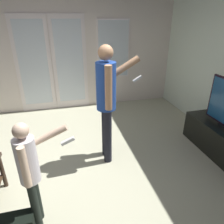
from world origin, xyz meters
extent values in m
cube|color=#B2B093|center=(0.00, 0.00, -0.01)|extent=(5.70, 5.04, 0.02)
cube|color=silver|center=(0.00, 2.49, 1.42)|extent=(5.70, 0.06, 2.85)
cube|color=white|center=(-0.38, 2.45, 1.01)|extent=(0.75, 0.02, 2.09)
cube|color=silver|center=(-0.38, 2.43, 1.06)|extent=(0.59, 0.01, 1.79)
cube|color=white|center=(0.38, 2.45, 1.01)|extent=(0.75, 0.02, 2.09)
cube|color=silver|center=(0.38, 2.43, 1.06)|extent=(0.59, 0.01, 1.79)
cube|color=white|center=(1.39, 2.45, 1.32)|extent=(0.75, 0.02, 1.29)
cube|color=silver|center=(1.39, 2.43, 1.32)|extent=(0.69, 0.01, 1.23)
cylinder|color=#302218|center=(-0.68, 0.04, 0.23)|extent=(0.05, 0.05, 0.46)
cube|color=black|center=(2.48, -0.11, 0.23)|extent=(0.44, 1.46, 0.46)
cylinder|color=black|center=(0.72, 0.21, 0.41)|extent=(0.11, 0.11, 0.83)
cylinder|color=black|center=(0.73, 0.39, 0.41)|extent=(0.11, 0.11, 0.83)
cylinder|color=#2448A3|center=(0.72, 0.30, 1.15)|extent=(0.27, 0.27, 0.65)
sphere|color=tan|center=(0.72, 0.30, 1.59)|extent=(0.20, 0.20, 0.20)
cylinder|color=tan|center=(0.71, 0.12, 1.19)|extent=(0.09, 0.09, 0.57)
cylinder|color=tan|center=(0.98, 0.47, 1.32)|extent=(0.54, 0.12, 0.38)
cube|color=white|center=(1.22, 0.46, 1.18)|extent=(0.14, 0.05, 0.10)
cylinder|color=black|center=(-0.23, -0.68, 0.29)|extent=(0.08, 0.08, 0.58)
cylinder|color=black|center=(-0.22, -0.55, 0.29)|extent=(0.08, 0.08, 0.58)
cylinder|color=silver|center=(-0.23, -0.62, 0.81)|extent=(0.19, 0.19, 0.46)
sphere|color=beige|center=(-0.23, -0.62, 1.13)|extent=(0.14, 0.14, 0.14)
cylinder|color=beige|center=(-0.23, -0.75, 0.84)|extent=(0.07, 0.07, 0.41)
cylinder|color=beige|center=(-0.04, -0.49, 0.96)|extent=(0.40, 0.07, 0.22)
cube|color=white|center=(0.15, -0.49, 0.88)|extent=(0.14, 0.04, 0.08)
camera|label=1|loc=(0.15, -2.27, 2.00)|focal=33.07mm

